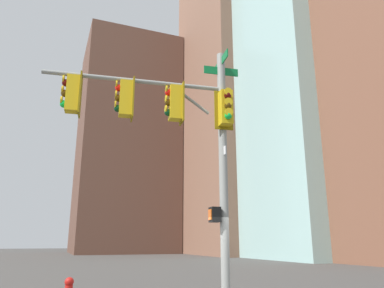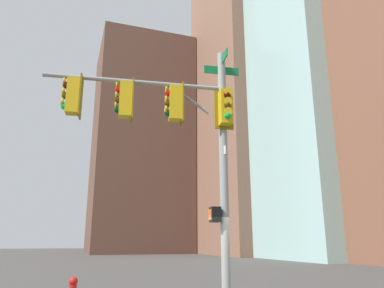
{
  "view_description": "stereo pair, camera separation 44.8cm",
  "coord_description": "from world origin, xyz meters",
  "views": [
    {
      "loc": [
        9.14,
        -4.47,
        1.88
      ],
      "look_at": [
        -0.04,
        -0.88,
        4.5
      ],
      "focal_mm": 34.33,
      "sensor_mm": 36.0,
      "label": 1
    },
    {
      "loc": [
        9.3,
        -4.05,
        1.88
      ],
      "look_at": [
        -0.04,
        -0.88,
        4.5
      ],
      "focal_mm": 34.33,
      "sensor_mm": 36.0,
      "label": 2
    }
  ],
  "objects": [
    {
      "name": "signal_pole_assembly",
      "position": [
        -0.05,
        -1.29,
        4.93
      ],
      "size": [
        1.41,
        5.49,
        7.37
      ],
      "rotation": [
        0.0,
        0.0,
        4.58
      ],
      "color": "gray",
      "rests_on": "ground_plane"
    },
    {
      "name": "building_brick_farside",
      "position": [
        -54.06,
        7.47,
        18.55
      ],
      "size": [
        16.63,
        15.88,
        37.1
      ],
      "primitive_type": "cube",
      "color": "brown",
      "rests_on": "ground_plane"
    },
    {
      "name": "building_brick_midblock",
      "position": [
        -39.93,
        23.59,
        24.14
      ],
      "size": [
        17.81,
        16.13,
        48.28
      ],
      "primitive_type": "cube",
      "color": "#845B47",
      "rests_on": "ground_plane"
    },
    {
      "name": "building_brick_nearside",
      "position": [
        -20.92,
        28.74,
        23.27
      ],
      "size": [
        24.27,
        18.8,
        46.54
      ],
      "primitive_type": "cube",
      "color": "brown",
      "rests_on": "ground_plane"
    },
    {
      "name": "building_glass_tower",
      "position": [
        -29.41,
        33.4,
        33.63
      ],
      "size": [
        23.23,
        32.26,
        67.26
      ],
      "primitive_type": "cube",
      "color": "#9EC6C1",
      "rests_on": "ground_plane"
    }
  ]
}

